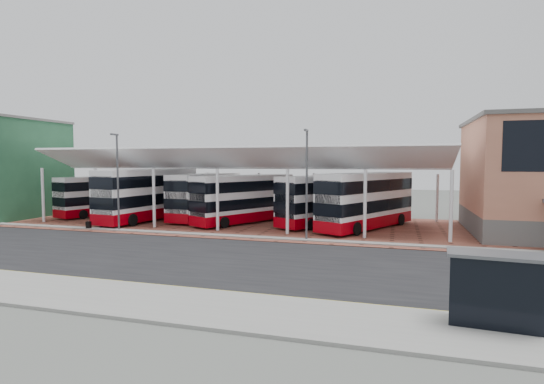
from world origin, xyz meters
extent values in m
plane|color=#50544E|center=(0.00, 0.00, 0.00)|extent=(140.00, 140.00, 0.00)
cube|color=black|center=(0.00, -1.00, 0.01)|extent=(120.00, 14.00, 0.02)
cube|color=brown|center=(2.00, 13.00, 0.03)|extent=(72.00, 16.00, 0.06)
cube|color=gray|center=(0.00, -9.00, 0.07)|extent=(120.00, 4.00, 0.14)
cube|color=gray|center=(0.00, 6.20, 0.07)|extent=(120.00, 0.80, 0.14)
cube|color=yellow|center=(0.00, -7.00, 0.03)|extent=(120.00, 0.12, 0.01)
cube|color=yellow|center=(0.00, -6.70, 0.03)|extent=(120.00, 0.12, 0.01)
cylinder|color=white|center=(-24.00, 8.50, 2.60)|extent=(0.26, 0.26, 5.20)
cylinder|color=white|center=(-24.00, 19.50, 2.30)|extent=(0.26, 0.26, 4.60)
cylinder|color=white|center=(-18.00, 8.50, 2.60)|extent=(0.26, 0.26, 5.20)
cylinder|color=white|center=(-18.00, 19.50, 2.30)|extent=(0.26, 0.26, 4.60)
cylinder|color=white|center=(-12.00, 8.50, 2.60)|extent=(0.26, 0.26, 5.20)
cylinder|color=white|center=(-12.00, 19.50, 2.30)|extent=(0.26, 0.26, 4.60)
cylinder|color=white|center=(-6.00, 8.50, 2.60)|extent=(0.26, 0.26, 5.20)
cylinder|color=white|center=(-6.00, 19.50, 2.30)|extent=(0.26, 0.26, 4.60)
cylinder|color=white|center=(0.00, 8.50, 2.60)|extent=(0.26, 0.26, 5.20)
cylinder|color=white|center=(0.00, 19.50, 2.30)|extent=(0.26, 0.26, 4.60)
cylinder|color=white|center=(6.00, 8.50, 2.60)|extent=(0.26, 0.26, 5.20)
cylinder|color=white|center=(6.00, 19.50, 2.30)|extent=(0.26, 0.26, 4.60)
cylinder|color=white|center=(12.00, 8.50, 2.60)|extent=(0.26, 0.26, 5.20)
cylinder|color=white|center=(12.00, 19.50, 2.30)|extent=(0.26, 0.26, 4.60)
cube|color=white|center=(-6.00, 10.70, 6.10)|extent=(37.00, 4.95, 1.95)
cube|color=white|center=(-6.00, 16.30, 5.90)|extent=(37.00, 7.12, 1.43)
cube|color=#265737|center=(-30.00, 11.00, 5.00)|extent=(6.20, 10.00, 10.00)
cube|color=#5A5856|center=(-30.00, 11.00, 10.10)|extent=(6.40, 10.20, 0.25)
cylinder|color=#4E4F54|center=(-14.00, 6.30, 4.00)|extent=(0.16, 0.16, 8.00)
cube|color=#4E4F54|center=(-14.00, 6.00, 8.00)|extent=(0.15, 0.90, 0.15)
cylinder|color=#4E4F54|center=(2.00, 6.30, 4.00)|extent=(0.16, 0.16, 8.00)
cube|color=#4E4F54|center=(2.00, 6.00, 8.00)|extent=(0.15, 0.90, 0.15)
cube|color=white|center=(-21.94, 14.66, 2.26)|extent=(5.23, 10.29, 3.94)
cube|color=#9E000B|center=(-21.94, 14.66, 0.65)|extent=(5.28, 10.33, 0.82)
cube|color=black|center=(-21.94, 14.66, 1.84)|extent=(5.28, 10.33, 0.87)
cube|color=black|center=(-21.94, 14.66, 3.31)|extent=(5.28, 10.33, 0.87)
cube|color=black|center=(-23.46, 9.90, 2.17)|extent=(1.99, 0.71, 3.30)
cylinder|color=black|center=(-24.01, 11.93, 0.52)|extent=(0.52, 0.95, 0.92)
cylinder|color=black|center=(-21.83, 11.24, 0.52)|extent=(0.52, 0.95, 0.92)
cylinder|color=black|center=(-22.06, 18.07, 0.52)|extent=(0.52, 0.95, 0.92)
cylinder|color=black|center=(-19.87, 17.38, 0.52)|extent=(0.52, 0.95, 0.92)
cube|color=white|center=(-15.04, 12.52, 2.69)|extent=(4.42, 12.31, 4.71)
cube|color=#9E000B|center=(-15.04, 12.52, 0.77)|extent=(4.47, 12.36, 0.99)
cube|color=black|center=(-15.04, 12.52, 2.20)|extent=(4.47, 12.36, 1.04)
cube|color=black|center=(-15.04, 12.52, 3.95)|extent=(4.47, 12.36, 1.04)
cube|color=black|center=(-15.89, 6.61, 2.58)|extent=(2.45, 0.46, 3.94)
cylinder|color=black|center=(-16.94, 8.89, 0.61)|extent=(0.46, 1.13, 1.10)
cylinder|color=black|center=(-14.23, 8.51, 0.61)|extent=(0.46, 1.13, 1.10)
cylinder|color=black|center=(-15.85, 16.53, 0.61)|extent=(0.46, 1.13, 1.10)
cylinder|color=black|center=(-13.14, 16.14, 0.61)|extent=(0.46, 1.13, 1.10)
cube|color=white|center=(-10.25, 15.27, 2.45)|extent=(3.25, 11.08, 4.27)
cube|color=#9E000B|center=(-10.25, 15.27, 0.71)|extent=(3.29, 11.12, 0.89)
cube|color=black|center=(-10.25, 15.27, 2.00)|extent=(3.29, 11.12, 0.94)
cube|color=black|center=(-10.25, 15.27, 3.59)|extent=(3.29, 11.12, 0.94)
cube|color=black|center=(-10.63, 9.87, 2.35)|extent=(2.24, 0.26, 3.58)
cylinder|color=black|center=(-11.73, 11.87, 0.56)|extent=(0.35, 1.01, 0.99)
cylinder|color=black|center=(-9.25, 11.69, 0.56)|extent=(0.35, 1.01, 0.99)
cylinder|color=black|center=(-11.24, 18.85, 0.56)|extent=(0.35, 1.01, 0.99)
cylinder|color=black|center=(-8.76, 18.67, 0.56)|extent=(0.35, 1.01, 0.99)
cube|color=white|center=(-5.41, 13.39, 2.41)|extent=(7.22, 10.68, 4.22)
cube|color=#9E000B|center=(-5.41, 13.39, 0.70)|extent=(7.28, 10.73, 0.88)
cube|color=black|center=(-5.41, 13.39, 1.97)|extent=(7.28, 10.73, 0.93)
cube|color=black|center=(-5.41, 13.39, 3.54)|extent=(7.28, 10.73, 0.93)
cube|color=black|center=(-7.92, 8.66, 2.32)|extent=(2.00, 1.12, 3.53)
cylinder|color=black|center=(-8.11, 10.91, 0.55)|extent=(0.70, 1.00, 0.98)
cylinder|color=black|center=(-5.95, 9.76, 0.55)|extent=(0.70, 1.00, 0.98)
cylinder|color=black|center=(-4.88, 17.01, 0.55)|extent=(0.70, 1.00, 0.98)
cylinder|color=black|center=(-2.71, 15.86, 0.55)|extent=(0.70, 1.00, 0.98)
cube|color=white|center=(2.05, 14.42, 2.42)|extent=(7.43, 10.61, 4.22)
cube|color=#9E000B|center=(2.05, 14.42, 0.70)|extent=(7.48, 10.67, 0.88)
cube|color=black|center=(2.05, 14.42, 1.97)|extent=(7.48, 10.67, 0.93)
cube|color=black|center=(2.05, 14.42, 3.54)|extent=(7.48, 10.67, 0.93)
cube|color=black|center=(-0.57, 9.76, 2.32)|extent=(1.97, 1.17, 3.53)
cylinder|color=black|center=(-0.71, 12.01, 0.55)|extent=(0.72, 0.99, 0.98)
cylinder|color=black|center=(1.43, 10.81, 0.55)|extent=(0.72, 0.99, 0.98)
cylinder|color=black|center=(2.67, 18.03, 0.55)|extent=(0.72, 0.99, 0.98)
cylinder|color=black|center=(4.81, 16.83, 0.55)|extent=(0.72, 0.99, 0.98)
cube|color=white|center=(5.82, 13.15, 2.57)|extent=(7.52, 11.45, 4.50)
cube|color=#9E000B|center=(5.82, 13.15, 0.74)|extent=(7.58, 11.51, 0.94)
cube|color=black|center=(5.82, 13.15, 2.10)|extent=(7.58, 11.51, 0.99)
cube|color=black|center=(5.82, 13.15, 3.77)|extent=(7.58, 11.51, 0.99)
cube|color=black|center=(3.25, 8.06, 2.47)|extent=(2.15, 1.15, 3.77)
cylinder|color=black|center=(2.99, 10.45, 0.58)|extent=(0.73, 1.07, 1.05)
cylinder|color=black|center=(5.33, 9.27, 0.58)|extent=(0.73, 1.07, 1.05)
cylinder|color=black|center=(6.31, 17.03, 0.58)|extent=(0.73, 1.07, 1.05)
cylinder|color=black|center=(8.65, 15.85, 0.58)|extent=(0.73, 1.07, 1.05)
imported|color=black|center=(-16.50, 7.21, 0.98)|extent=(0.67, 0.79, 1.84)
cube|color=black|center=(-16.80, 6.00, 0.39)|extent=(0.38, 0.27, 0.66)
cube|color=black|center=(11.50, -8.55, 1.33)|extent=(2.87, 0.35, 2.39)
cube|color=#4E4F54|center=(11.55, -7.98, 2.58)|extent=(3.17, 1.68, 0.11)
cylinder|color=#4E4F54|center=(10.26, -7.30, 1.33)|extent=(0.10, 0.10, 2.39)
cylinder|color=#4E4F54|center=(12.93, -7.52, 1.33)|extent=(0.10, 0.10, 2.39)
camera|label=1|loc=(8.29, -23.79, 5.72)|focal=28.00mm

